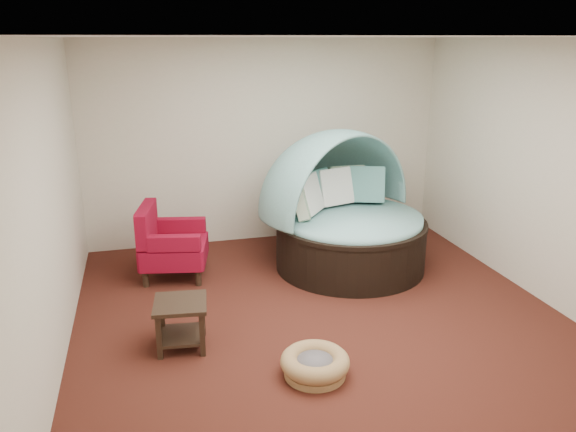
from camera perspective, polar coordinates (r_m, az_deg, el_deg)
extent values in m
plane|color=#4B1E15|center=(6.05, 3.14, -9.86)|extent=(5.00, 5.00, 0.00)
plane|color=beige|center=(7.90, -2.26, 7.49)|extent=(5.00, 0.00, 5.00)
plane|color=beige|center=(3.39, 16.61, -7.34)|extent=(5.00, 0.00, 5.00)
plane|color=beige|center=(5.35, -23.03, 1.14)|extent=(0.00, 5.00, 5.00)
plane|color=beige|center=(6.74, 24.11, 4.18)|extent=(0.00, 5.00, 5.00)
plane|color=white|center=(5.37, 3.66, 17.71)|extent=(5.00, 5.00, 0.00)
cylinder|color=black|center=(7.14, 6.32, -3.02)|extent=(2.48, 2.48, 0.57)
cylinder|color=black|center=(7.04, 6.41, -0.69)|extent=(2.51, 2.51, 0.05)
cylinder|color=#91CBD4|center=(7.02, 6.42, -0.37)|extent=(2.34, 2.34, 0.12)
cube|color=#305A42|center=(6.81, 1.33, 1.89)|extent=(0.42, 0.54, 0.50)
cube|color=white|center=(6.94, 2.14, 2.20)|extent=(0.51, 0.54, 0.50)
cube|color=#599B96|center=(7.20, 2.85, 2.74)|extent=(0.55, 0.49, 0.50)
cube|color=white|center=(7.32, 4.78, 2.96)|extent=(0.53, 0.39, 0.50)
cube|color=#305A42|center=(7.49, 6.04, 3.27)|extent=(0.49, 0.29, 0.50)
cube|color=#599B96|center=(7.49, 7.96, 3.19)|extent=(0.54, 0.42, 0.50)
cylinder|color=olive|center=(5.04, 2.74, -15.55)|extent=(0.57, 0.57, 0.06)
torus|color=olive|center=(4.99, 2.76, -14.56)|extent=(0.65, 0.65, 0.15)
cylinder|color=#5E595E|center=(5.00, 2.76, -14.76)|extent=(0.38, 0.38, 0.09)
cylinder|color=black|center=(6.82, -14.26, -6.25)|extent=(0.08, 0.08, 0.18)
cylinder|color=black|center=(7.38, -13.40, -4.32)|extent=(0.08, 0.08, 0.18)
cylinder|color=black|center=(6.73, -9.09, -6.24)|extent=(0.08, 0.08, 0.18)
cylinder|color=black|center=(7.29, -8.63, -4.29)|extent=(0.08, 0.08, 0.18)
cube|color=maroon|center=(6.96, -11.46, -3.53)|extent=(0.91, 0.91, 0.27)
cube|color=maroon|center=(6.90, -14.16, -0.77)|extent=(0.29, 0.78, 0.45)
cube|color=maroon|center=(6.57, -11.52, -2.73)|extent=(0.63, 0.24, 0.18)
cube|color=maroon|center=(7.19, -10.81, -0.91)|extent=(0.63, 0.24, 0.18)
cube|color=black|center=(5.34, -10.90, -8.74)|extent=(0.53, 0.53, 0.04)
cube|color=black|center=(5.50, -10.70, -11.81)|extent=(0.47, 0.47, 0.03)
cube|color=black|center=(5.30, -12.97, -11.98)|extent=(0.05, 0.05, 0.42)
cube|color=black|center=(5.63, -12.68, -10.05)|extent=(0.05, 0.05, 0.42)
cube|color=black|center=(5.27, -8.70, -11.84)|extent=(0.05, 0.05, 0.42)
cube|color=black|center=(5.61, -8.69, -9.92)|extent=(0.05, 0.05, 0.42)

